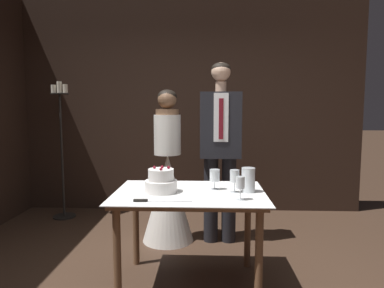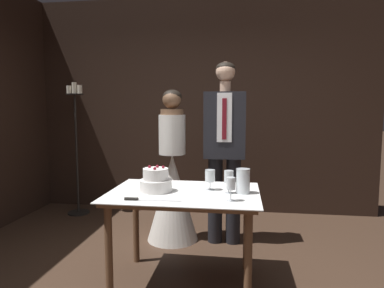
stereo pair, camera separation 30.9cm
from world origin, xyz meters
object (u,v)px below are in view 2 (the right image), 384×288
object	(u,v)px
cake_knife	(142,199)
hurricane_candle	(243,182)
wine_glass_middle	(210,176)
cake_table	(184,204)
groom	(225,145)
bride	(172,186)
tiered_cake	(156,181)
wine_glass_near	(229,178)
candle_stand	(76,149)
wine_glass_far	(231,185)

from	to	relation	value
cake_knife	hurricane_candle	distance (m)	0.78
wine_glass_middle	hurricane_candle	distance (m)	0.27
cake_table	groom	size ratio (longest dim) A/B	0.63
bride	groom	size ratio (longest dim) A/B	0.86
cake_table	cake_knife	xyz separation A→B (m)	(-0.25, -0.29, 0.10)
tiered_cake	wine_glass_near	size ratio (longest dim) A/B	1.42
cake_knife	bride	world-z (taller)	bride
hurricane_candle	candle_stand	distance (m)	2.69
groom	bride	bearing A→B (deg)	179.94
wine_glass_middle	groom	size ratio (longest dim) A/B	0.09
cake_table	tiered_cake	world-z (taller)	tiered_cake
hurricane_candle	wine_glass_middle	bearing A→B (deg)	164.73
wine_glass_near	cake_knife	bearing A→B (deg)	-154.04
wine_glass_middle	candle_stand	world-z (taller)	candle_stand
candle_stand	wine_glass_near	bearing A→B (deg)	-38.17
wine_glass_near	candle_stand	xyz separation A→B (m)	(-2.06, 1.62, -0.00)
hurricane_candle	wine_glass_far	bearing A→B (deg)	-110.01
tiered_cake	candle_stand	size ratio (longest dim) A/B	0.15
hurricane_candle	candle_stand	xyz separation A→B (m)	(-2.17, 1.60, 0.03)
wine_glass_middle	candle_stand	distance (m)	2.44
bride	wine_glass_far	bearing A→B (deg)	-59.96
groom	candle_stand	xyz separation A→B (m)	(-1.98, 0.72, -0.16)
wine_glass_middle	groom	world-z (taller)	groom
wine_glass_near	hurricane_candle	xyz separation A→B (m)	(0.11, 0.02, -0.03)
tiered_cake	groom	distance (m)	1.06
tiered_cake	bride	world-z (taller)	bride
wine_glass_near	groom	world-z (taller)	groom
cake_table	wine_glass_middle	size ratio (longest dim) A/B	7.16
tiered_cake	groom	bearing A→B (deg)	61.45
tiered_cake	cake_knife	size ratio (longest dim) A/B	0.61
wine_glass_near	candle_stand	world-z (taller)	candle_stand
wine_glass_near	hurricane_candle	distance (m)	0.11
cake_table	candle_stand	bearing A→B (deg)	136.53
cake_table	wine_glass_middle	distance (m)	0.30
cake_table	hurricane_candle	bearing A→B (deg)	2.53
cake_knife	wine_glass_far	xyz separation A→B (m)	(0.63, 0.08, 0.11)
bride	candle_stand	bearing A→B (deg)	153.48
wine_glass_far	candle_stand	distance (m)	2.77
bride	cake_knife	bearing A→B (deg)	-89.04
bride	tiered_cake	bearing A→B (deg)	-86.76
cake_table	wine_glass_far	size ratio (longest dim) A/B	6.92
wine_glass_middle	candle_stand	xyz separation A→B (m)	(-1.91, 1.53, 0.01)
wine_glass_near	bride	world-z (taller)	bride
cake_table	candle_stand	size ratio (longest dim) A/B	0.68
groom	cake_knife	bearing A→B (deg)	-113.89
wine_glass_near	tiered_cake	bearing A→B (deg)	-178.64
tiered_cake	hurricane_candle	world-z (taller)	tiered_cake
hurricane_candle	groom	size ratio (longest dim) A/B	0.10
cake_knife	hurricane_candle	world-z (taller)	hurricane_candle
wine_glass_far	candle_stand	xyz separation A→B (m)	(-2.08, 1.84, 0.00)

